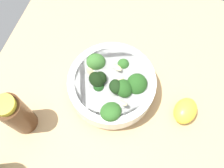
# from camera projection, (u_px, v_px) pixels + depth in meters

# --- Properties ---
(ground_plane) EXTENTS (0.69, 0.69, 0.04)m
(ground_plane) POSITION_uv_depth(u_px,v_px,m) (133.00, 101.00, 0.59)
(ground_plane) COLOR tan
(bowl_of_broccoli) EXTENTS (0.19, 0.19, 0.09)m
(bowl_of_broccoli) POSITION_uv_depth(u_px,v_px,m) (112.00, 84.00, 0.54)
(bowl_of_broccoli) COLOR white
(bowl_of_broccoli) RESTS_ON ground_plane
(lemon_wedge) EXTENTS (0.06, 0.07, 0.04)m
(lemon_wedge) POSITION_uv_depth(u_px,v_px,m) (185.00, 110.00, 0.54)
(lemon_wedge) COLOR yellow
(lemon_wedge) RESTS_ON ground_plane
(bottle_tall) EXTENTS (0.05, 0.05, 0.13)m
(bottle_tall) POSITION_uv_depth(u_px,v_px,m) (16.00, 115.00, 0.49)
(bottle_tall) COLOR #472814
(bottle_tall) RESTS_ON ground_plane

